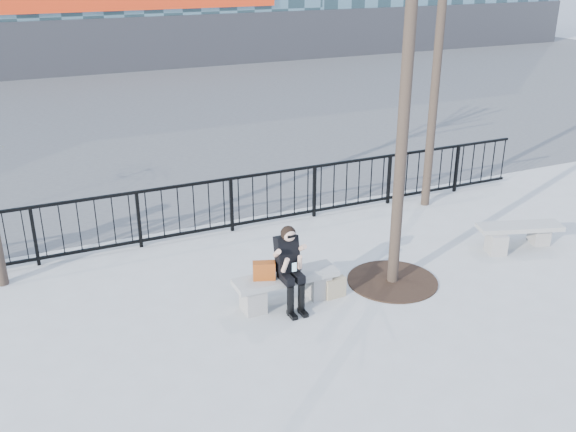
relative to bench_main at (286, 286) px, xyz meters
name	(u,v)px	position (x,y,z in m)	size (l,w,h in m)	color
ground	(286,303)	(0.00, 0.00, -0.30)	(120.00, 120.00, 0.00)	#A1A19C
street_surface	(111,107)	(0.00, 15.00, -0.30)	(60.00, 23.00, 0.01)	#474747
railing	(222,206)	(0.00, 3.00, 0.25)	(14.00, 0.06, 1.10)	black
tree_grate	(392,281)	(1.90, -0.10, -0.29)	(1.50, 1.50, 0.02)	black
bench_main	(286,286)	(0.00, 0.00, 0.00)	(1.65, 0.46, 0.49)	slate
bench_second	(519,234)	(4.74, 0.06, -0.02)	(1.55, 0.43, 0.46)	slate
seated_woman	(290,269)	(0.00, -0.16, 0.37)	(0.50, 0.64, 1.34)	black
handbag	(264,271)	(-0.36, 0.02, 0.33)	(0.34, 0.16, 0.28)	#933E12
shopping_bag	(335,288)	(0.78, -0.15, -0.14)	(0.35, 0.13, 0.33)	#BDB486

